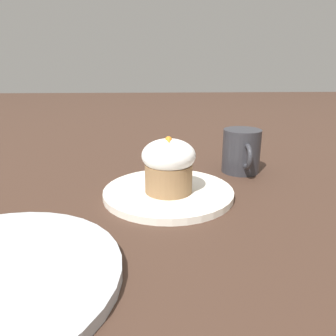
# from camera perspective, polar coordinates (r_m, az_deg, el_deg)

# --- Properties ---
(ground_plane) EXTENTS (4.00, 4.00, 0.00)m
(ground_plane) POSITION_cam_1_polar(r_m,az_deg,el_deg) (0.58, 0.06, -4.84)
(ground_plane) COLOR #3D281E
(dessert_plate) EXTENTS (0.23, 0.23, 0.01)m
(dessert_plate) POSITION_cam_1_polar(r_m,az_deg,el_deg) (0.58, 0.06, -4.29)
(dessert_plate) COLOR white
(dessert_plate) RESTS_ON ground_plane
(carrot_cake) EXTENTS (0.09, 0.09, 0.10)m
(carrot_cake) POSITION_cam_1_polar(r_m,az_deg,el_deg) (0.55, 0.00, 0.57)
(carrot_cake) COLOR olive
(carrot_cake) RESTS_ON dessert_plate
(spoon) EXTENTS (0.12, 0.05, 0.01)m
(spoon) POSITION_cam_1_polar(r_m,az_deg,el_deg) (0.59, -0.74, -2.95)
(spoon) COLOR silver
(spoon) RESTS_ON dessert_plate
(coffee_cup) EXTENTS (0.11, 0.08, 0.09)m
(coffee_cup) POSITION_cam_1_polar(r_m,az_deg,el_deg) (0.71, 12.67, 2.89)
(coffee_cup) COLOR #2D2D33
(coffee_cup) RESTS_ON ground_plane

